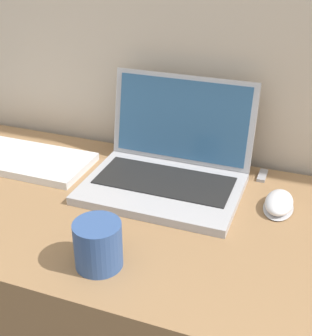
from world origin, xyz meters
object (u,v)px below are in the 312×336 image
at_px(drink_cup, 98,244).
at_px(usb_stick, 262,175).
at_px(laptop, 169,164).
at_px(computer_mouse, 279,203).
at_px(external_keyboard, 9,157).

xyz_separation_m(drink_cup, usb_stick, (0.24, 0.45, -0.04)).
relative_size(laptop, computer_mouse, 3.32).
bearing_deg(drink_cup, laptop, 86.40).
bearing_deg(usb_stick, computer_mouse, -67.02).
bearing_deg(drink_cup, usb_stick, 62.26).
height_order(external_keyboard, usb_stick, external_keyboard).
bearing_deg(laptop, drink_cup, -93.60).
relative_size(drink_cup, external_keyboard, 0.20).
distance_m(laptop, drink_cup, 0.34).
distance_m(drink_cup, external_keyboard, 0.52).
bearing_deg(usb_stick, laptop, -153.37).
height_order(drink_cup, external_keyboard, drink_cup).
height_order(computer_mouse, external_keyboard, computer_mouse).
bearing_deg(external_keyboard, drink_cup, -35.60).
height_order(drink_cup, usb_stick, drink_cup).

